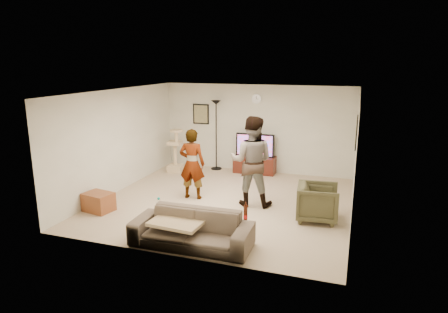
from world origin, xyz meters
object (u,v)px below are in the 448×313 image
(tv_stand, at_px, (255,165))
(beer_bottle, at_px, (246,212))
(cat_tree, at_px, (175,150))
(armchair, at_px, (318,202))
(tv, at_px, (255,145))
(side_table, at_px, (99,202))
(person_left, at_px, (192,164))
(sofa, at_px, (192,229))
(floor_lamp, at_px, (216,135))
(person_right, at_px, (251,161))

(tv_stand, bearing_deg, beer_bottle, -77.35)
(cat_tree, distance_m, armchair, 4.87)
(tv, xyz_separation_m, beer_bottle, (1.08, -4.80, -0.08))
(tv_stand, distance_m, side_table, 4.63)
(tv, height_order, cat_tree, cat_tree)
(tv, distance_m, person_left, 2.67)
(tv, distance_m, sofa, 4.83)
(person_left, bearing_deg, floor_lamp, -88.11)
(beer_bottle, bearing_deg, side_table, 166.22)
(armchair, bearing_deg, sofa, 128.24)
(cat_tree, distance_m, beer_bottle, 5.33)
(tv, xyz_separation_m, floor_lamp, (-1.19, 0.04, 0.20))
(armchair, bearing_deg, cat_tree, 55.87)
(person_left, xyz_separation_m, side_table, (-1.59, -1.41, -0.63))
(armchair, bearing_deg, beer_bottle, 146.69)
(floor_lamp, xyz_separation_m, person_right, (1.75, -2.55, -0.02))
(tv_stand, distance_m, sofa, 4.81)
(armchair, bearing_deg, person_right, 68.44)
(person_right, xyz_separation_m, sofa, (-0.45, -2.30, -0.69))
(person_right, relative_size, beer_bottle, 7.99)
(tv_stand, bearing_deg, cat_tree, -164.62)
(tv, xyz_separation_m, person_right, (0.56, -2.50, 0.18))
(sofa, bearing_deg, beer_bottle, -1.41)
(tv, height_order, side_table, tv)
(person_left, xyz_separation_m, beer_bottle, (1.93, -2.27, -0.09))
(tv, bearing_deg, armchair, -54.89)
(person_right, height_order, beer_bottle, person_right)
(tv_stand, relative_size, cat_tree, 0.94)
(cat_tree, distance_m, person_left, 2.37)
(floor_lamp, height_order, side_table, floor_lamp)
(tv_stand, height_order, beer_bottle, beer_bottle)
(armchair, distance_m, side_table, 4.61)
(person_left, xyz_separation_m, sofa, (0.96, -2.27, -0.52))
(side_table, bearing_deg, person_left, 41.67)
(floor_lamp, bearing_deg, cat_tree, -147.49)
(person_right, distance_m, beer_bottle, 2.37)
(tv, relative_size, beer_bottle, 4.40)
(tv, height_order, person_left, person_left)
(tv, height_order, sofa, tv)
(side_table, bearing_deg, person_right, 25.68)
(floor_lamp, bearing_deg, tv, -2.17)
(person_right, distance_m, side_table, 3.42)
(armchair, xyz_separation_m, side_table, (-4.50, -1.01, -0.17))
(tv_stand, relative_size, side_table, 1.98)
(sofa, xyz_separation_m, side_table, (-2.55, 0.86, -0.11))
(person_left, bearing_deg, person_right, 175.55)
(person_left, height_order, armchair, person_left)
(sofa, height_order, armchair, armchair)
(tv_stand, distance_m, person_right, 2.67)
(floor_lamp, relative_size, person_right, 1.02)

